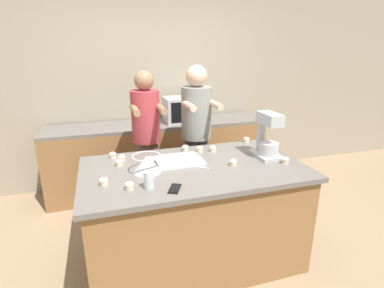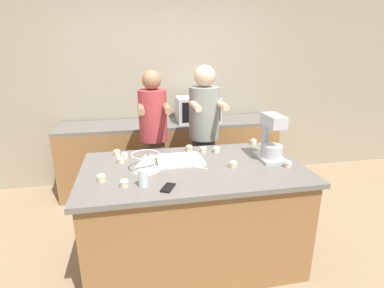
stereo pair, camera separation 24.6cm
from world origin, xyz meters
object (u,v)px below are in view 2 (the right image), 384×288
cupcake_4 (101,178)px  cupcake_9 (124,155)px  knife (194,167)px  drinking_glass (143,178)px  person_left (154,143)px  cupcake_10 (216,149)px  person_right (204,138)px  stand_mixer (271,140)px  cupcake_8 (203,149)px  cupcake_7 (253,142)px  cupcake_0 (152,158)px  cupcake_6 (121,160)px  microwave_oven (198,109)px  baking_tray (180,160)px  cell_phone (168,188)px  cupcake_3 (233,164)px  cupcake_1 (124,183)px  cupcake_2 (117,152)px  cupcake_5 (288,164)px  mixing_bowl (146,161)px  cupcake_11 (189,148)px

cupcake_4 → cupcake_9: 0.47m
knife → drinking_glass: bearing=-146.7°
person_left → cupcake_10: size_ratio=25.77×
person_right → stand_mixer: bearing=-61.0°
cupcake_8 → cupcake_9: 0.72m
cupcake_4 → drinking_glass: bearing=-25.8°
cupcake_7 → cupcake_10: size_ratio=1.00×
cupcake_0 → cupcake_6: (-0.26, 0.01, 0.00)m
drinking_glass → cupcake_6: size_ratio=2.00×
microwave_oven → drinking_glass: bearing=-113.7°
knife → person_left: bearing=108.6°
stand_mixer → cupcake_4: 1.43m
baking_tray → knife: baking_tray is taller
stand_mixer → drinking_glass: (-1.11, -0.32, -0.11)m
microwave_oven → cell_phone: size_ratio=3.44×
cell_phone → cupcake_3: size_ratio=2.56×
baking_tray → cupcake_1: bearing=-139.4°
drinking_glass → cupcake_2: (-0.21, 0.69, -0.03)m
cupcake_2 → cupcake_3: (0.95, -0.48, 0.00)m
stand_mixer → cupcake_7: stand_mixer is taller
cupcake_1 → cupcake_9: bearing=90.6°
cupcake_1 → cupcake_10: same height
baking_tray → cupcake_6: cupcake_6 is taller
cupcake_0 → cupcake_5: (1.08, -0.36, 0.00)m
person_right → microwave_oven: bearing=82.9°
mixing_bowl → drinking_glass: bearing=-96.6°
cupcake_0 → cupcake_1: bearing=-116.4°
drinking_glass → cupcake_11: size_ratio=2.00×
baking_tray → cupcake_1: size_ratio=6.26×
cupcake_3 → drinking_glass: bearing=-163.8°
person_right → cupcake_0: bearing=-135.6°
baking_tray → cupcake_0: 0.24m
knife → cupcake_0: 0.39m
person_left → cupcake_7: 1.03m
cupcake_9 → person_right: bearing=29.9°
mixing_bowl → cupcake_9: mixing_bowl is taller
baking_tray → drinking_glass: bearing=-128.2°
cupcake_0 → cupcake_8: (0.49, 0.14, 0.00)m
mixing_bowl → cupcake_2: 0.46m
person_left → drinking_glass: person_left is taller
cupcake_0 → baking_tray: bearing=-14.1°
cupcake_5 → cupcake_8: same height
cupcake_2 → cupcake_11: bearing=0.0°
baking_tray → cupcake_8: (0.25, 0.20, 0.01)m
stand_mixer → microwave_oven: size_ratio=0.73×
cupcake_0 → cupcake_2: (-0.30, 0.21, 0.00)m
cupcake_9 → mixing_bowl: bearing=-59.8°
baking_tray → cell_phone: (-0.16, -0.49, -0.01)m
cupcake_11 → cupcake_9: bearing=-170.7°
knife → cupcake_2: size_ratio=2.97×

